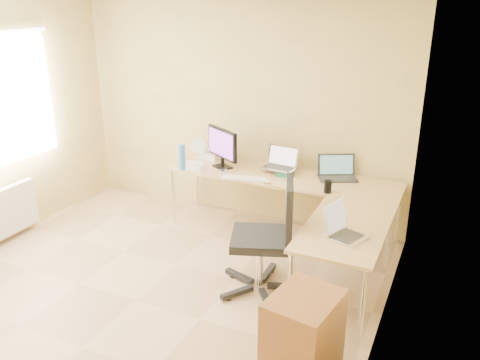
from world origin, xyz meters
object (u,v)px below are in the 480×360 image
at_px(laptop_return, 347,224).
at_px(cabinet, 303,341).
at_px(monitor, 222,148).
at_px(desk_fan, 200,149).
at_px(office_chair, 260,243).
at_px(mug, 200,168).
at_px(laptop_center, 279,159).
at_px(keyboard, 244,178).
at_px(desk_return, 343,262).
at_px(laptop_black, 338,168).
at_px(water_bottle, 182,157).
at_px(desk_main, 281,205).

xyz_separation_m(laptop_return, cabinet, (-0.04, -0.98, -0.49)).
bearing_deg(monitor, desk_fan, -174.07).
xyz_separation_m(office_chair, cabinet, (0.74, -0.99, -0.14)).
bearing_deg(office_chair, mug, 121.27).
bearing_deg(laptop_center, cabinet, -58.51).
relative_size(keyboard, mug, 4.64).
relative_size(laptop_center, laptop_return, 1.04).
bearing_deg(laptop_center, office_chair, -70.00).
xyz_separation_m(desk_return, desk_fan, (-2.10, 1.14, 0.49)).
xyz_separation_m(laptop_black, office_chair, (-0.37, -1.35, -0.36)).
xyz_separation_m(desk_return, mug, (-1.86, 0.70, 0.41)).
bearing_deg(desk_return, water_bottle, 161.51).
bearing_deg(office_chair, laptop_black, 54.97).
height_order(keyboard, office_chair, office_chair).
height_order(water_bottle, office_chair, office_chair).
relative_size(laptop_black, desk_fan, 1.59).
height_order(laptop_center, desk_fan, laptop_center).
height_order(desk_return, keyboard, keyboard).
height_order(desk_main, office_chair, office_chair).
relative_size(keyboard, water_bottle, 1.58).
bearing_deg(laptop_black, desk_main, 166.89).
bearing_deg(laptop_return, office_chair, 108.19).
bearing_deg(monitor, desk_return, 1.33).
height_order(laptop_center, keyboard, laptop_center).
height_order(keyboard, water_bottle, water_bottle).
height_order(desk_main, keyboard, keyboard).
distance_m(water_bottle, cabinet, 2.88).
distance_m(laptop_center, keyboard, 0.49).
distance_m(monitor, cabinet, 2.82).
xyz_separation_m(keyboard, water_bottle, (-0.79, 0.00, 0.14)).
bearing_deg(monitor, mug, -90.57).
relative_size(mug, water_bottle, 0.34).
xyz_separation_m(laptop_center, laptop_black, (0.66, 0.07, -0.04)).
distance_m(desk_main, mug, 1.02).
xyz_separation_m(water_bottle, cabinet, (2.10, -1.90, -0.52)).
distance_m(laptop_center, mug, 0.91).
xyz_separation_m(laptop_black, water_bottle, (-1.73, -0.44, 0.02)).
distance_m(mug, water_bottle, 0.26).
relative_size(water_bottle, cabinet, 0.41).
height_order(desk_return, desk_fan, desk_fan).
distance_m(laptop_center, desk_fan, 1.07).
relative_size(desk_return, cabinet, 1.79).
xyz_separation_m(desk_return, monitor, (-1.70, 0.96, 0.60)).
distance_m(keyboard, mug, 0.55).
bearing_deg(cabinet, water_bottle, 147.16).
bearing_deg(office_chair, desk_fan, 115.52).
bearing_deg(keyboard, mug, 168.40).
xyz_separation_m(laptop_center, office_chair, (0.30, -1.28, -0.40)).
bearing_deg(keyboard, cabinet, -66.91).
bearing_deg(office_chair, cabinet, -73.04).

